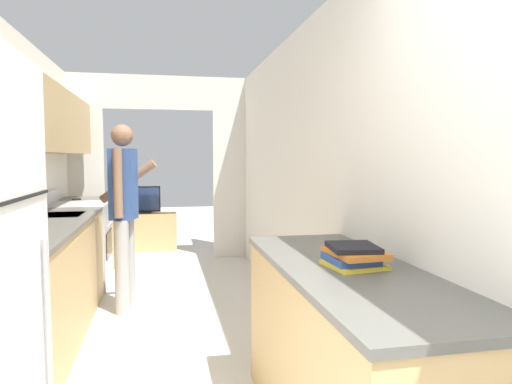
{
  "coord_description": "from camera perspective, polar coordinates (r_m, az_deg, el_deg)",
  "views": [
    {
      "loc": [
        0.04,
        -0.93,
        1.41
      ],
      "look_at": [
        0.97,
        3.63,
        1.05
      ],
      "focal_mm": 32.0,
      "sensor_mm": 36.0,
      "label": 1
    }
  ],
  "objects": [
    {
      "name": "counter_left",
      "position": [
        4.07,
        -24.6,
        -9.61
      ],
      "size": [
        0.62,
        4.15,
        0.9
      ],
      "color": "tan",
      "rests_on": "ground_plane"
    },
    {
      "name": "counter_right",
      "position": [
        2.32,
        11.47,
        -20.06
      ],
      "size": [
        0.62,
        1.72,
        0.9
      ],
      "color": "tan",
      "rests_on": "ground_plane"
    },
    {
      "name": "wall_far_with_doorway",
      "position": [
        6.34,
        -11.96,
        4.41
      ],
      "size": [
        2.76,
        0.06,
        2.5
      ],
      "color": "white",
      "rests_on": "ground_plane"
    },
    {
      "name": "television",
      "position": [
        7.06,
        -13.82,
        -0.97
      ],
      "size": [
        0.48,
        0.16,
        0.41
      ],
      "color": "black",
      "rests_on": "tv_cabinet"
    },
    {
      "name": "knife",
      "position": [
        5.79,
        -21.45,
        -0.84
      ],
      "size": [
        0.16,
        0.28,
        0.02
      ],
      "rotation": [
        0.0,
        0.0,
        -0.77
      ],
      "color": "#B7B7BC",
      "rests_on": "counter_left"
    },
    {
      "name": "range_oven",
      "position": [
        5.37,
        -21.24,
        -6.11
      ],
      "size": [
        0.66,
        0.73,
        1.04
      ],
      "color": "#B7B7BC",
      "rests_on": "ground_plane"
    },
    {
      "name": "wall_right",
      "position": [
        3.25,
        9.56,
        1.51
      ],
      "size": [
        0.06,
        7.78,
        2.5
      ],
      "color": "white",
      "rests_on": "ground_plane"
    },
    {
      "name": "person",
      "position": [
        4.29,
        -16.2,
        -2.37
      ],
      "size": [
        0.55,
        0.43,
        1.7
      ],
      "rotation": [
        0.0,
        0.0,
        1.34
      ],
      "color": "#9E9E9E",
      "rests_on": "ground_plane"
    },
    {
      "name": "book_stack",
      "position": [
        2.17,
        12.06,
        -7.8
      ],
      "size": [
        0.27,
        0.3,
        0.1
      ],
      "color": "gold",
      "rests_on": "counter_right"
    },
    {
      "name": "tv_cabinet",
      "position": [
        7.16,
        -13.74,
        -4.79
      ],
      "size": [
        0.95,
        0.42,
        0.56
      ],
      "color": "tan",
      "rests_on": "ground_plane"
    }
  ]
}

